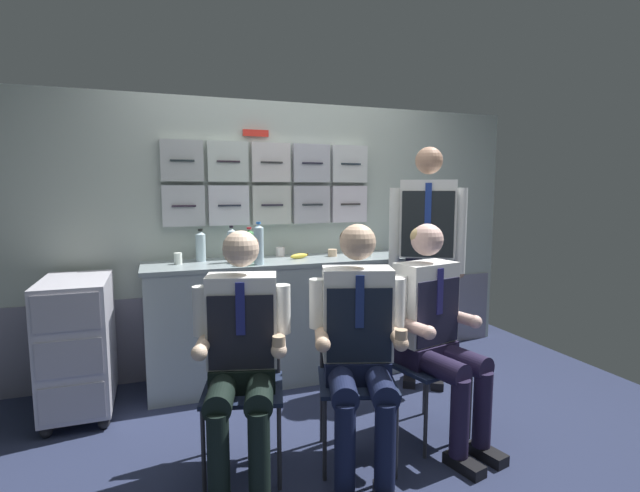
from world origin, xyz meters
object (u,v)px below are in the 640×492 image
(crew_member_left, at_px, (242,346))
(crew_member_right, at_px, (359,336))
(crew_member_standing, at_px, (427,243))
(water_bottle_clear, at_px, (259,244))
(coffee_cup_white, at_px, (368,253))
(folding_chair_right, at_px, (355,359))
(folding_chair_by_counter, at_px, (415,345))
(snack_banana, at_px, (299,256))
(service_trolley, at_px, (78,342))
(crew_member_by_counter, at_px, (436,324))
(folding_chair_left, at_px, (244,366))

(crew_member_left, distance_m, crew_member_right, 0.59)
(crew_member_standing, distance_m, water_bottle_clear, 1.22)
(crew_member_left, relative_size, coffee_cup_white, 19.41)
(folding_chair_right, height_order, water_bottle_clear, water_bottle_clear)
(folding_chair_right, relative_size, crew_member_right, 0.66)
(folding_chair_by_counter, height_order, water_bottle_clear, water_bottle_clear)
(water_bottle_clear, distance_m, snack_banana, 0.42)
(service_trolley, xyz_separation_m, coffee_cup_white, (2.09, 0.06, 0.48))
(crew_member_by_counter, distance_m, water_bottle_clear, 1.35)
(crew_member_right, height_order, water_bottle_clear, crew_member_right)
(crew_member_left, height_order, folding_chair_by_counter, crew_member_left)
(crew_member_right, distance_m, snack_banana, 1.32)
(folding_chair_right, distance_m, folding_chair_by_counter, 0.45)
(folding_chair_right, relative_size, folding_chair_by_counter, 1.00)
(crew_member_right, xyz_separation_m, crew_member_standing, (0.91, 0.81, 0.36))
(folding_chair_left, height_order, crew_member_left, crew_member_left)
(service_trolley, xyz_separation_m, crew_member_standing, (2.37, -0.33, 0.59))
(water_bottle_clear, bearing_deg, crew_member_left, -106.87)
(crew_member_left, bearing_deg, folding_chair_right, 4.62)
(folding_chair_left, relative_size, crew_member_left, 0.68)
(service_trolley, xyz_separation_m, crew_member_left, (0.88, -1.04, 0.21))
(crew_member_left, bearing_deg, crew_member_standing, 25.48)
(crew_member_left, xyz_separation_m, crew_member_standing, (1.49, 0.71, 0.38))
(crew_member_left, distance_m, folding_chair_by_counter, 1.10)
(crew_member_left, height_order, folding_chair_right, crew_member_left)
(crew_member_standing, height_order, snack_banana, crew_member_standing)
(crew_member_left, relative_size, crew_member_standing, 0.71)
(folding_chair_by_counter, bearing_deg, water_bottle_clear, 131.46)
(folding_chair_right, xyz_separation_m, water_bottle_clear, (-0.32, 0.97, 0.55))
(folding_chair_by_counter, xyz_separation_m, coffee_cup_white, (0.13, 0.95, 0.44))
(service_trolley, xyz_separation_m, crew_member_right, (1.46, -1.14, 0.23))
(folding_chair_by_counter, height_order, snack_banana, snack_banana)
(service_trolley, bearing_deg, crew_member_left, -49.89)
(service_trolley, xyz_separation_m, folding_chair_left, (0.92, -0.89, 0.05))
(folding_chair_left, bearing_deg, crew_member_by_counter, -8.50)
(crew_member_by_counter, height_order, snack_banana, crew_member_by_counter)
(crew_member_right, bearing_deg, crew_member_by_counter, 10.62)
(crew_member_standing, height_order, coffee_cup_white, crew_member_standing)
(folding_chair_right, height_order, coffee_cup_white, coffee_cup_white)
(water_bottle_clear, bearing_deg, crew_member_standing, -14.52)
(service_trolley, bearing_deg, crew_member_right, -38.01)
(folding_chair_by_counter, bearing_deg, crew_member_left, -171.86)
(folding_chair_right, relative_size, crew_member_standing, 0.48)
(water_bottle_clear, bearing_deg, crew_member_by_counter, -51.89)
(crew_member_standing, bearing_deg, crew_member_right, -138.15)
(crew_member_standing, relative_size, snack_banana, 10.23)
(crew_member_standing, bearing_deg, snack_banana, 149.68)
(folding_chair_right, bearing_deg, crew_member_left, -175.38)
(folding_chair_left, xyz_separation_m, crew_member_left, (-0.04, -0.16, 0.17))
(coffee_cup_white, bearing_deg, folding_chair_right, -118.70)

